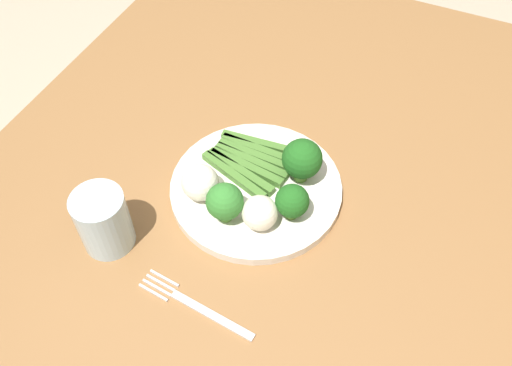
% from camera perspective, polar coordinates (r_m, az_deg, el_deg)
% --- Properties ---
extents(dining_table, '(1.22, 0.93, 0.76)m').
position_cam_1_polar(dining_table, '(0.88, 1.47, -7.41)').
color(dining_table, olive).
rests_on(dining_table, ground_plane).
extents(plate, '(0.25, 0.25, 0.01)m').
position_cam_1_polar(plate, '(0.81, -0.00, -0.55)').
color(plate, silver).
rests_on(plate, dining_table).
extents(asparagus_bundle, '(0.11, 0.13, 0.01)m').
position_cam_1_polar(asparagus_bundle, '(0.82, -0.68, 2.33)').
color(asparagus_bundle, '#47752D').
rests_on(asparagus_bundle, plate).
extents(broccoli_outer_edge, '(0.05, 0.05, 0.06)m').
position_cam_1_polar(broccoli_outer_edge, '(0.74, -3.27, -1.98)').
color(broccoli_outer_edge, '#609E3D').
rests_on(broccoli_outer_edge, plate).
extents(broccoli_back_right, '(0.06, 0.06, 0.07)m').
position_cam_1_polar(broccoli_back_right, '(0.78, 4.81, 2.45)').
color(broccoli_back_right, '#4C7F2B').
rests_on(broccoli_back_right, plate).
extents(broccoli_front_left, '(0.05, 0.05, 0.06)m').
position_cam_1_polar(broccoli_front_left, '(0.74, 3.70, -2.06)').
color(broccoli_front_left, '#4C7F2B').
rests_on(broccoli_front_left, plate).
extents(cauliflower_front, '(0.05, 0.05, 0.05)m').
position_cam_1_polar(cauliflower_front, '(0.74, 0.39, -3.13)').
color(cauliflower_front, silver).
rests_on(cauliflower_front, plate).
extents(cauliflower_mid, '(0.05, 0.05, 0.05)m').
position_cam_1_polar(cauliflower_mid, '(0.77, -5.82, 0.05)').
color(cauliflower_mid, white).
rests_on(cauliflower_mid, plate).
extents(fork, '(0.03, 0.17, 0.00)m').
position_cam_1_polar(fork, '(0.72, -6.32, -12.55)').
color(fork, silver).
rests_on(fork, dining_table).
extents(water_glass, '(0.07, 0.07, 0.09)m').
position_cam_1_polar(water_glass, '(0.75, -15.56, -3.80)').
color(water_glass, silver).
rests_on(water_glass, dining_table).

